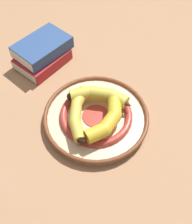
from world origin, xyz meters
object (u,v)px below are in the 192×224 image
(banana_c, at_px, (78,112))
(decorative_bowl, at_px, (96,116))
(banana_b, at_px, (100,96))
(banana_a, at_px, (106,122))
(book_stack, at_px, (42,53))

(banana_c, bearing_deg, decorative_bowl, 100.40)
(decorative_bowl, relative_size, banana_b, 1.66)
(banana_a, relative_size, banana_c, 0.73)
(banana_c, xyz_separation_m, book_stack, (-0.07, 0.27, -0.01))
(banana_c, bearing_deg, banana_a, 67.67)
(banana_b, xyz_separation_m, book_stack, (-0.15, 0.23, -0.01))
(banana_a, relative_size, book_stack, 0.65)
(banana_a, bearing_deg, book_stack, 68.47)
(banana_a, distance_m, book_stack, 0.35)
(book_stack, bearing_deg, banana_c, 59.59)
(decorative_bowl, xyz_separation_m, banana_b, (0.02, 0.04, 0.04))
(banana_a, bearing_deg, banana_c, 97.86)
(decorative_bowl, height_order, banana_a, banana_a)
(banana_c, distance_m, book_stack, 0.28)
(decorative_bowl, relative_size, book_stack, 1.41)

